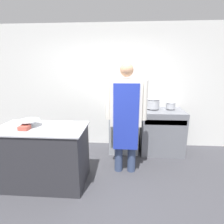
# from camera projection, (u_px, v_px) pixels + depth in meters

# --- Properties ---
(ground_plane) EXTENTS (14.00, 14.00, 0.00)m
(ground_plane) POSITION_uv_depth(u_px,v_px,m) (97.00, 210.00, 2.24)
(ground_plane) COLOR #38383D
(wall_back) EXTENTS (8.00, 0.05, 2.70)m
(wall_back) POSITION_uv_depth(u_px,v_px,m) (110.00, 87.00, 3.95)
(wall_back) COLOR white
(wall_back) RESTS_ON ground_plane
(prep_counter) EXTENTS (1.33, 0.72, 0.92)m
(prep_counter) POSITION_uv_depth(u_px,v_px,m) (44.00, 155.00, 2.70)
(prep_counter) COLOR #2D2D33
(prep_counter) RESTS_ON ground_plane
(stove) EXTENTS (0.87, 0.61, 0.94)m
(stove) POSITION_uv_depth(u_px,v_px,m) (161.00, 131.00, 3.72)
(stove) COLOR slate
(stove) RESTS_ON ground_plane
(fridge_unit) EXTENTS (0.61, 0.58, 0.84)m
(fridge_unit) POSITION_uv_depth(u_px,v_px,m) (124.00, 132.00, 3.82)
(fridge_unit) COLOR #93999E
(fridge_unit) RESTS_ON ground_plane
(person_cook) EXTENTS (0.68, 0.24, 1.85)m
(person_cook) POSITION_uv_depth(u_px,v_px,m) (126.00, 112.00, 2.86)
(person_cook) COLOR #38476B
(person_cook) RESTS_ON ground_plane
(mixing_bowl) EXTENTS (0.33, 0.33, 0.10)m
(mixing_bowl) POSITION_uv_depth(u_px,v_px,m) (29.00, 123.00, 2.62)
(mixing_bowl) COLOR #B2B5BC
(mixing_bowl) RESTS_ON prep_counter
(plastic_tub) EXTENTS (0.13, 0.13, 0.06)m
(plastic_tub) POSITION_uv_depth(u_px,v_px,m) (24.00, 128.00, 2.48)
(plastic_tub) COLOR #B24C3F
(plastic_tub) RESTS_ON prep_counter
(stock_pot) EXTENTS (0.27, 0.27, 0.22)m
(stock_pot) POSITION_uv_depth(u_px,v_px,m) (153.00, 103.00, 3.69)
(stock_pot) COLOR #B2B5BC
(stock_pot) RESTS_ON stove
(sauce_pot) EXTENTS (0.19, 0.19, 0.14)m
(sauce_pot) POSITION_uv_depth(u_px,v_px,m) (171.00, 105.00, 3.68)
(sauce_pot) COLOR #B2B5BC
(sauce_pot) RESTS_ON stove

